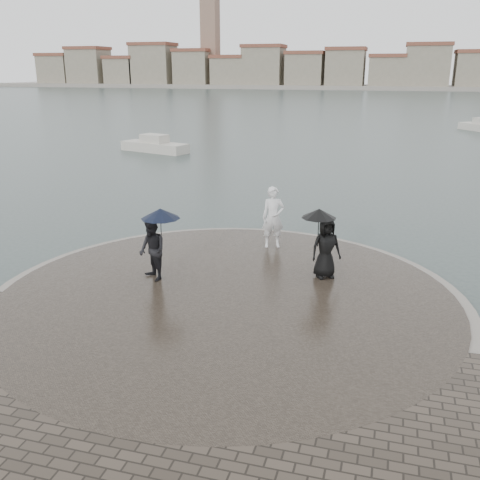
% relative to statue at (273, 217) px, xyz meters
% --- Properties ---
extents(ground, '(400.00, 400.00, 0.00)m').
position_rel_statue_xyz_m(ground, '(-0.30, -7.68, -1.37)').
color(ground, '#2B3835').
rests_on(ground, ground).
extents(kerb_ring, '(12.50, 12.50, 0.32)m').
position_rel_statue_xyz_m(kerb_ring, '(-0.30, -4.18, -1.21)').
color(kerb_ring, gray).
rests_on(kerb_ring, ground).
extents(quay_tip, '(11.90, 11.90, 0.36)m').
position_rel_statue_xyz_m(quay_tip, '(-0.30, -4.18, -1.19)').
color(quay_tip, '#2D261E').
rests_on(quay_tip, ground).
extents(statue, '(0.85, 0.70, 2.01)m').
position_rel_statue_xyz_m(statue, '(0.00, 0.00, 0.00)').
color(statue, white).
rests_on(statue, quay_tip).
extents(visitor_left, '(1.32, 1.15, 2.04)m').
position_rel_statue_xyz_m(visitor_left, '(-2.51, -3.72, 0.12)').
color(visitor_left, black).
rests_on(visitor_left, quay_tip).
extents(visitor_right, '(1.24, 1.03, 1.95)m').
position_rel_statue_xyz_m(visitor_right, '(1.95, -2.21, 0.08)').
color(visitor_right, black).
rests_on(visitor_right, quay_tip).
extents(far_skyline, '(260.00, 20.00, 37.00)m').
position_rel_statue_xyz_m(far_skyline, '(-6.59, 153.02, 4.24)').
color(far_skyline, gray).
rests_on(far_skyline, ground).
extents(boats, '(36.16, 26.06, 1.50)m').
position_rel_statue_xyz_m(boats, '(5.02, 33.64, -0.99)').
color(boats, beige).
rests_on(boats, ground).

